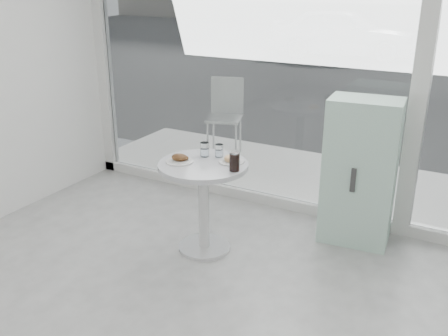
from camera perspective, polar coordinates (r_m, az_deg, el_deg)
The scene contains 11 objects.
storefront at distance 4.50m, azimuth 11.52°, elevation 14.98°, with size 5.00×0.14×3.00m.
main_table at distance 4.04m, azimuth -2.36°, elevation -2.36°, with size 0.72×0.72×0.77m.
patio_deck at distance 5.67m, azimuth 12.10°, elevation -1.52°, with size 5.60×1.60×0.05m, color silver.
mint_cabinet at distance 4.32m, azimuth 15.24°, elevation -0.46°, with size 0.61×0.44×1.25m.
patio_chair at distance 6.23m, azimuth 0.20°, elevation 6.47°, with size 0.52×0.52×0.96m.
car_white at distance 15.20m, azimuth 13.27°, elevation 14.84°, with size 1.63×4.04×1.38m, color silver.
plate_fritter at distance 3.98m, azimuth -5.05°, elevation 1.03°, with size 0.22×0.22×0.07m.
plate_donut at distance 3.96m, azimuth 0.85°, elevation 0.92°, with size 0.20×0.20×0.05m.
water_tumbler_a at distance 4.09m, azimuth -2.23°, elevation 2.04°, with size 0.07×0.07×0.12m.
water_tumbler_b at distance 4.08m, azimuth -0.56°, elevation 1.91°, with size 0.07×0.07×0.11m.
cola_glass at distance 3.77m, azimuth 1.21°, elevation 0.71°, with size 0.08×0.08×0.15m.
Camera 1 is at (1.44, -1.27, 2.14)m, focal length 40.00 mm.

